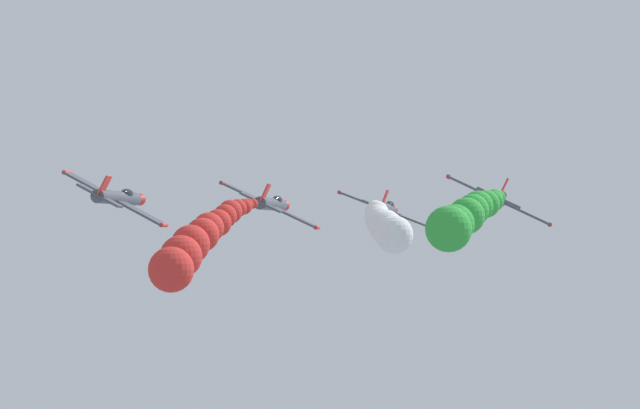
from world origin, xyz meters
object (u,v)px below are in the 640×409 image
at_px(airplane_lead, 386,209).
at_px(airplane_left_inner, 272,204).
at_px(airplane_left_outer, 118,197).
at_px(airplane_right_inner, 500,199).

distance_m(airplane_lead, airplane_left_inner, 13.51).
xyz_separation_m(airplane_lead, airplane_left_outer, (-19.66, -19.41, 0.63)).
height_order(airplane_left_inner, airplane_left_outer, airplane_left_outer).
bearing_deg(airplane_left_inner, airplane_left_outer, -139.09).
relative_size(airplane_left_inner, airplane_right_inner, 1.00).
bearing_deg(airplane_lead, airplane_left_outer, -135.36).
bearing_deg(airplane_left_outer, airplane_left_inner, 40.91).
relative_size(airplane_right_inner, airplane_left_outer, 1.00).
bearing_deg(airplane_lead, airplane_left_inner, -131.44).
relative_size(airplane_lead, airplane_right_inner, 1.00).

